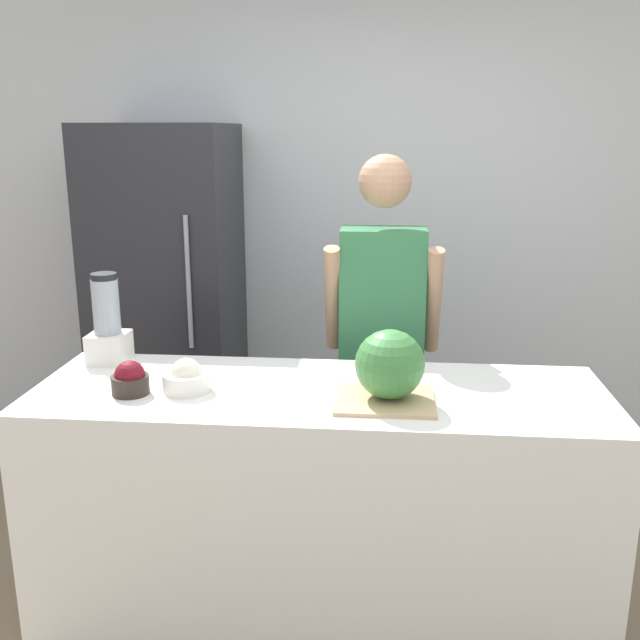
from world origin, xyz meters
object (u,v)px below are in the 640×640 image
watermelon (390,364)px  blender (108,326)px  bowl_cherries (130,380)px  bowl_cream (186,378)px  refrigerator (169,302)px  person (381,344)px

watermelon → blender: size_ratio=0.66×
bowl_cherries → bowl_cream: (0.19, 0.05, -0.00)m
refrigerator → bowl_cherries: (0.29, -1.39, 0.06)m
watermelon → bowl_cream: watermelon is taller
refrigerator → blender: 1.07m
watermelon → bowl_cherries: bearing=-179.2°
bowl_cherries → blender: (-0.21, 0.34, 0.10)m
refrigerator → person: 1.31m
refrigerator → bowl_cream: (0.48, -1.35, 0.05)m
bowl_cherries → refrigerator: bearing=101.6°
refrigerator → bowl_cream: refrigerator is taller
watermelon → bowl_cream: 0.73m
person → blender: 1.19m
watermelon → bowl_cream: bearing=177.2°
bowl_cherries → bowl_cream: size_ratio=0.77×
bowl_cream → blender: blender is taller
bowl_cherries → blender: blender is taller
watermelon → refrigerator: bearing=131.0°
person → bowl_cherries: (-0.88, -0.80, 0.08)m
bowl_cherries → blender: size_ratio=0.36×
refrigerator → bowl_cherries: bearing=-78.4°
blender → bowl_cream: bearing=-36.5°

